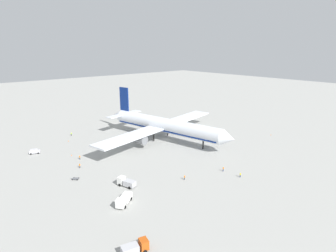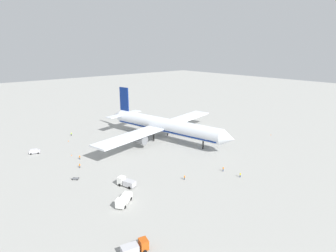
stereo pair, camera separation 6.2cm
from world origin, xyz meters
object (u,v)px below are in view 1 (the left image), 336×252
ground_worker_5 (80,157)px  traffic_cone_1 (271,135)px  service_truck_0 (135,247)px  service_truck_1 (124,200)px  traffic_cone_2 (71,155)px  ground_worker_4 (223,169)px  traffic_cone_0 (187,116)px  service_truck_2 (126,182)px  ground_worker_1 (71,134)px  ground_worker_2 (80,166)px  ground_worker_0 (185,177)px  baggage_cart_0 (76,179)px  airliner (164,125)px  service_van (34,151)px  ground_worker_3 (240,175)px  traffic_cone_3 (68,141)px

ground_worker_5 → traffic_cone_1: 92.00m
service_truck_0 → ground_worker_5: size_ratio=3.64×
service_truck_1 → traffic_cone_2: service_truck_1 is taller
ground_worker_4 → traffic_cone_0: ground_worker_4 is taller
service_truck_2 → ground_worker_1: 63.37m
service_truck_2 → ground_worker_2: 23.51m
service_truck_1 → traffic_cone_1: bearing=94.0°
service_truck_1 → ground_worker_0: service_truck_1 is taller
ground_worker_5 → traffic_cone_0: 83.99m
baggage_cart_0 → ground_worker_2: size_ratio=1.46×
ground_worker_4 → traffic_cone_2: bearing=-144.8°
airliner → ground_worker_5: bearing=-92.9°
service_truck_2 → airliner: bearing=125.9°
ground_worker_0 → ground_worker_1: bearing=-172.6°
service_truck_2 → ground_worker_1: service_truck_2 is taller
ground_worker_0 → ground_worker_4: size_ratio=0.96×
ground_worker_1 → ground_worker_5: (32.23, -9.79, -0.00)m
baggage_cart_0 → ground_worker_1: size_ratio=1.50×
traffic_cone_2 → ground_worker_1: bearing=157.8°
service_van → ground_worker_4: size_ratio=2.71×
service_van → traffic_cone_0: service_van is taller
baggage_cart_0 → traffic_cone_2: size_ratio=4.64×
ground_worker_2 → traffic_cone_0: ground_worker_2 is taller
airliner → service_van: 56.99m
service_truck_0 → service_truck_2: size_ratio=0.97×
service_truck_2 → baggage_cart_0: (-15.18, -10.27, -1.15)m
airliner → service_truck_2: 48.95m
service_van → baggage_cart_0: bearing=5.4°
service_truck_0 → service_truck_1: bearing=154.8°
ground_worker_0 → ground_worker_3: (11.06, 15.61, -0.01)m
service_truck_1 → ground_worker_1: bearing=168.8°
traffic_cone_0 → ground_worker_4: bearing=-35.3°
service_truck_1 → ground_worker_3: size_ratio=4.33×
ground_worker_3 → traffic_cone_0: size_ratio=2.95×
service_van → ground_worker_1: size_ratio=2.70×
airliner → baggage_cart_0: airliner is taller
ground_worker_4 → service_van: bearing=-143.7°
airliner → ground_worker_4: (41.70, -7.26, -5.97)m
ground_worker_2 → service_truck_1: bearing=-1.6°
service_truck_1 → ground_worker_4: (4.63, 38.39, -0.52)m
ground_worker_3 → ground_worker_5: bearing=-145.6°
ground_worker_3 → traffic_cone_1: ground_worker_3 is taller
ground_worker_1 → ground_worker_5: ground_worker_1 is taller
service_truck_2 → ground_worker_3: 38.37m
service_truck_1 → service_van: size_ratio=1.52×
traffic_cone_1 → traffic_cone_3: (-57.20, -80.83, 0.00)m
service_truck_1 → traffic_cone_3: size_ratio=12.77×
service_truck_0 → traffic_cone_0: service_truck_0 is taller
ground_worker_1 → traffic_cone_0: size_ratio=3.10×
airliner → traffic_cone_1: (30.76, 44.59, -6.56)m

